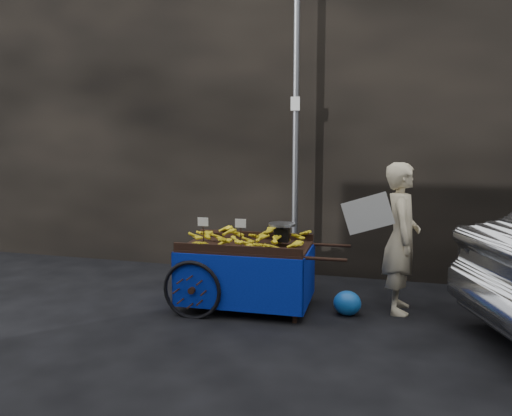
% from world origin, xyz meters
% --- Properties ---
extents(ground, '(80.00, 80.00, 0.00)m').
position_xyz_m(ground, '(0.00, 0.00, 0.00)').
color(ground, black).
rests_on(ground, ground).
extents(building_wall, '(13.50, 2.00, 5.00)m').
position_xyz_m(building_wall, '(0.39, 2.60, 2.50)').
color(building_wall, black).
rests_on(building_wall, ground).
extents(street_pole, '(0.12, 0.10, 4.00)m').
position_xyz_m(street_pole, '(0.30, 1.30, 2.01)').
color(street_pole, slate).
rests_on(street_pole, ground).
extents(banana_cart, '(2.00, 1.02, 1.07)m').
position_xyz_m(banana_cart, '(-0.04, -0.02, 0.66)').
color(banana_cart, black).
rests_on(banana_cart, ground).
extents(vendor, '(0.87, 0.62, 1.68)m').
position_xyz_m(vendor, '(1.70, 0.34, 0.84)').
color(vendor, beige).
rests_on(vendor, ground).
extents(plastic_bag, '(0.31, 0.24, 0.28)m').
position_xyz_m(plastic_bag, '(1.15, 0.03, 0.14)').
color(plastic_bag, blue).
rests_on(plastic_bag, ground).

